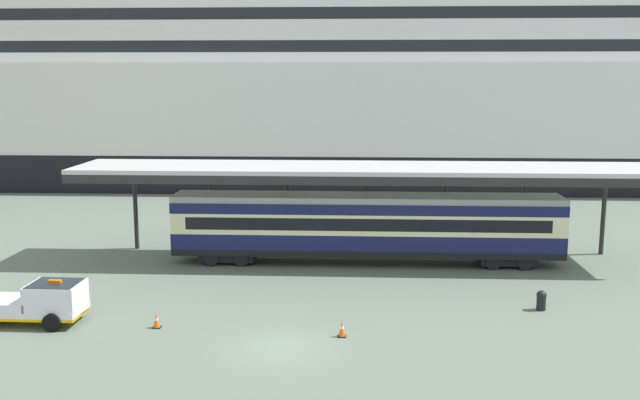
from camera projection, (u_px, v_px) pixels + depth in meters
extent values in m
plane|color=slate|center=(282.00, 348.00, 28.93)|extent=(400.00, 400.00, 0.00)
cube|color=black|center=(388.00, 161.00, 77.78)|extent=(166.91, 24.62, 3.63)
cube|color=white|center=(389.00, 106.00, 76.74)|extent=(166.91, 24.62, 8.47)
cube|color=white|center=(390.00, 52.00, 75.76)|extent=(153.55, 22.65, 2.99)
cube|color=black|center=(395.00, 46.00, 64.64)|extent=(146.88, 0.12, 1.07)
cube|color=white|center=(390.00, 23.00, 75.26)|extent=(147.41, 21.74, 2.99)
cube|color=black|center=(396.00, 13.00, 64.58)|extent=(141.00, 0.12, 1.07)
cube|color=silver|center=(367.00, 168.00, 41.69)|extent=(34.33, 5.64, 0.25)
cube|color=#262626|center=(367.00, 181.00, 39.08)|extent=(34.33, 0.20, 0.50)
cylinder|color=#262626|center=(135.00, 207.00, 45.30)|extent=(0.28, 0.28, 5.51)
cylinder|color=#262626|center=(211.00, 207.00, 45.06)|extent=(0.28, 0.28, 5.51)
cylinder|color=#262626|center=(288.00, 208.00, 44.81)|extent=(0.28, 0.28, 5.51)
cylinder|color=#262626|center=(366.00, 209.00, 44.57)|extent=(0.28, 0.28, 5.51)
cylinder|color=#262626|center=(444.00, 209.00, 44.32)|extent=(0.28, 0.28, 5.51)
cylinder|color=#262626|center=(523.00, 210.00, 44.08)|extent=(0.28, 0.28, 5.51)
cylinder|color=#262626|center=(604.00, 211.00, 43.83)|extent=(0.28, 0.28, 5.51)
cube|color=black|center=(366.00, 249.00, 42.02)|extent=(22.72, 2.80, 0.40)
cube|color=#141947|center=(366.00, 239.00, 41.91)|extent=(22.72, 2.80, 0.90)
cube|color=beige|center=(366.00, 221.00, 41.73)|extent=(22.72, 2.80, 1.20)
cube|color=black|center=(367.00, 225.00, 40.37)|extent=(20.90, 0.08, 0.72)
cube|color=#141947|center=(366.00, 206.00, 41.58)|extent=(22.72, 2.80, 0.60)
cube|color=#989898|center=(367.00, 198.00, 41.49)|extent=(22.72, 2.69, 0.36)
cube|color=black|center=(229.00, 254.00, 42.50)|extent=(3.20, 2.35, 0.50)
cylinder|color=black|center=(211.00, 259.00, 41.39)|extent=(0.84, 0.12, 0.84)
cylinder|color=black|center=(241.00, 260.00, 41.30)|extent=(0.84, 0.12, 0.84)
cube|color=black|center=(505.00, 257.00, 41.68)|extent=(3.20, 2.35, 0.50)
cylinder|color=black|center=(493.00, 263.00, 40.57)|extent=(0.84, 0.12, 0.84)
cylinder|color=black|center=(525.00, 263.00, 40.48)|extent=(0.84, 0.12, 0.84)
cube|color=white|center=(25.00, 310.00, 31.82)|extent=(5.22, 2.06, 0.36)
cube|color=#F2B20C|center=(25.00, 313.00, 31.84)|extent=(5.22, 2.08, 0.12)
cube|color=white|center=(56.00, 295.00, 31.61)|extent=(2.31, 1.95, 1.10)
cube|color=#19232D|center=(55.00, 288.00, 31.55)|extent=(2.10, 1.87, 0.44)
cube|color=orange|center=(55.00, 282.00, 31.50)|extent=(0.56, 0.21, 0.16)
cube|color=white|center=(2.00, 302.00, 31.82)|extent=(2.94, 1.96, 0.36)
cylinder|color=black|center=(71.00, 308.00, 32.73)|extent=(0.80, 0.26, 0.80)
cylinder|color=black|center=(52.00, 322.00, 30.77)|extent=(0.80, 0.26, 0.80)
cylinder|color=black|center=(1.00, 306.00, 32.94)|extent=(0.80, 0.26, 0.80)
cube|color=black|center=(342.00, 336.00, 30.19)|extent=(0.36, 0.36, 0.04)
cone|color=#EA590F|center=(342.00, 328.00, 30.13)|extent=(0.30, 0.30, 0.67)
cylinder|color=white|center=(342.00, 328.00, 30.12)|extent=(0.17, 0.17, 0.09)
cube|color=black|center=(157.00, 327.00, 31.27)|extent=(0.36, 0.36, 0.04)
cone|color=#EA590F|center=(156.00, 320.00, 31.21)|extent=(0.30, 0.30, 0.63)
cylinder|color=white|center=(156.00, 319.00, 31.20)|extent=(0.17, 0.17, 0.09)
cylinder|color=black|center=(541.00, 303.00, 33.60)|extent=(0.44, 0.44, 0.70)
sphere|color=black|center=(542.00, 295.00, 33.54)|extent=(0.48, 0.48, 0.48)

